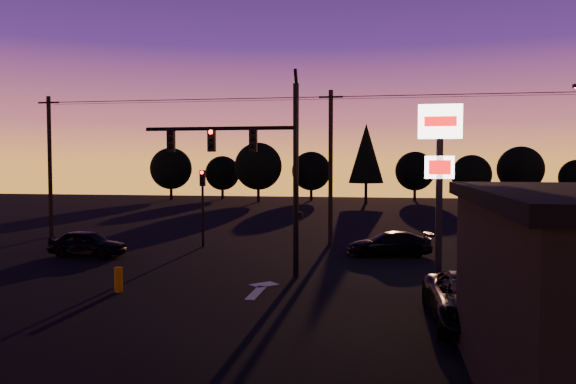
# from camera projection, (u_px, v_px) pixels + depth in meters

# --- Properties ---
(ground) EXTENTS (120.00, 120.00, 0.00)m
(ground) POSITION_uv_depth(u_px,v_px,m) (236.00, 299.00, 19.63)
(ground) COLOR black
(ground) RESTS_ON ground
(lane_arrow) EXTENTS (1.20, 3.10, 0.01)m
(lane_arrow) POSITION_uv_depth(u_px,v_px,m) (260.00, 289.00, 21.19)
(lane_arrow) COLOR beige
(lane_arrow) RESTS_ON ground
(traffic_signal_mast) EXTENTS (6.79, 0.52, 8.58)m
(traffic_signal_mast) POSITION_uv_depth(u_px,v_px,m) (258.00, 159.00, 23.32)
(traffic_signal_mast) COLOR black
(traffic_signal_mast) RESTS_ON ground
(secondary_signal) EXTENTS (0.30, 0.31, 4.35)m
(secondary_signal) POSITION_uv_depth(u_px,v_px,m) (203.00, 197.00, 31.63)
(secondary_signal) COLOR black
(secondary_signal) RESTS_ON ground
(pylon_sign) EXTENTS (1.50, 0.28, 6.80)m
(pylon_sign) POSITION_uv_depth(u_px,v_px,m) (440.00, 158.00, 19.68)
(pylon_sign) COLOR black
(pylon_sign) RESTS_ON ground
(utility_pole_0) EXTENTS (1.40, 0.26, 9.00)m
(utility_pole_0) POSITION_uv_depth(u_px,v_px,m) (50.00, 166.00, 35.86)
(utility_pole_0) COLOR black
(utility_pole_0) RESTS_ON ground
(utility_pole_1) EXTENTS (1.40, 0.26, 9.00)m
(utility_pole_1) POSITION_uv_depth(u_px,v_px,m) (331.00, 166.00, 32.84)
(utility_pole_1) COLOR black
(utility_pole_1) RESTS_ON ground
(power_wires) EXTENTS (36.00, 1.22, 0.07)m
(power_wires) POSITION_uv_depth(u_px,v_px,m) (331.00, 98.00, 32.64)
(power_wires) COLOR black
(power_wires) RESTS_ON ground
(bollard) EXTENTS (0.30, 0.30, 0.91)m
(bollard) POSITION_uv_depth(u_px,v_px,m) (118.00, 280.00, 20.64)
(bollard) COLOR #BE7900
(bollard) RESTS_ON ground
(tree_0) EXTENTS (5.36, 5.36, 6.74)m
(tree_0) POSITION_uv_depth(u_px,v_px,m) (171.00, 169.00, 72.34)
(tree_0) COLOR black
(tree_0) RESTS_ON ground
(tree_1) EXTENTS (4.54, 4.54, 5.71)m
(tree_1) POSITION_uv_depth(u_px,v_px,m) (222.00, 173.00, 74.32)
(tree_1) COLOR black
(tree_1) RESTS_ON ground
(tree_2) EXTENTS (5.77, 5.78, 7.26)m
(tree_2) POSITION_uv_depth(u_px,v_px,m) (258.00, 166.00, 68.34)
(tree_2) COLOR black
(tree_2) RESTS_ON ground
(tree_3) EXTENTS (4.95, 4.95, 6.22)m
(tree_3) POSITION_uv_depth(u_px,v_px,m) (311.00, 171.00, 71.30)
(tree_3) COLOR black
(tree_3) RESTS_ON ground
(tree_4) EXTENTS (4.18, 4.18, 9.50)m
(tree_4) POSITION_uv_depth(u_px,v_px,m) (366.00, 153.00, 67.06)
(tree_4) COLOR black
(tree_4) RESTS_ON ground
(tree_5) EXTENTS (4.95, 4.95, 6.22)m
(tree_5) POSITION_uv_depth(u_px,v_px,m) (415.00, 171.00, 71.09)
(tree_5) COLOR black
(tree_5) RESTS_ON ground
(tree_6) EXTENTS (4.54, 4.54, 5.71)m
(tree_6) POSITION_uv_depth(u_px,v_px,m) (471.00, 175.00, 64.19)
(tree_6) COLOR black
(tree_6) RESTS_ON ground
(tree_7) EXTENTS (5.36, 5.36, 6.74)m
(tree_7) POSITION_uv_depth(u_px,v_px,m) (520.00, 169.00, 66.11)
(tree_7) COLOR black
(tree_7) RESTS_ON ground
(car_left) EXTENTS (4.10, 2.01, 1.35)m
(car_left) POSITION_uv_depth(u_px,v_px,m) (87.00, 243.00, 28.44)
(car_left) COLOR black
(car_left) RESTS_ON ground
(car_right) EXTENTS (4.55, 2.56, 1.25)m
(car_right) POSITION_uv_depth(u_px,v_px,m) (389.00, 244.00, 28.66)
(car_right) COLOR black
(car_right) RESTS_ON ground
(suv_parked) EXTENTS (2.65, 5.38, 1.47)m
(suv_parked) POSITION_uv_depth(u_px,v_px,m) (473.00, 301.00, 16.33)
(suv_parked) COLOR black
(suv_parked) RESTS_ON ground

